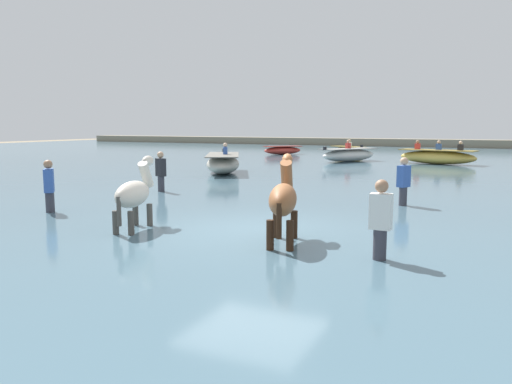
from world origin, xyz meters
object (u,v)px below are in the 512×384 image
at_px(horse_lead_chestnut, 283,202).
at_px(boat_mid_outer, 348,155).
at_px(person_onlooker_left, 380,230).
at_px(boat_distant_east, 348,151).
at_px(person_wading_mid, 50,193).
at_px(horse_trailing_pinto, 134,196).
at_px(boat_mid_channel, 437,157).
at_px(person_wading_close, 403,188).
at_px(person_onlooker_right, 161,177).
at_px(boat_near_port, 223,164).
at_px(boat_near_starboard, 283,150).

xyz_separation_m(horse_lead_chestnut, boat_mid_outer, (-4.04, 19.52, -0.35)).
bearing_deg(person_onlooker_left, boat_mid_outer, 106.15).
height_order(boat_distant_east, person_wading_mid, person_wading_mid).
height_order(horse_trailing_pinto, boat_mid_channel, horse_trailing_pinto).
distance_m(person_wading_close, person_onlooker_right, 7.12).
distance_m(horse_trailing_pinto, person_onlooker_left, 4.78).
bearing_deg(boat_distant_east, boat_near_port, -95.42).
bearing_deg(boat_mid_channel, horse_lead_chestnut, -91.79).
height_order(horse_lead_chestnut, boat_mid_channel, horse_lead_chestnut).
relative_size(person_wading_mid, person_onlooker_right, 1.00).
bearing_deg(person_wading_mid, person_wading_close, 31.82).
relative_size(horse_trailing_pinto, boat_near_port, 0.45).
height_order(boat_mid_outer, boat_near_starboard, boat_mid_outer).
bearing_deg(horse_lead_chestnut, boat_distant_east, 102.51).
xyz_separation_m(boat_distant_east, person_wading_close, (6.87, -20.47, 0.16)).
height_order(boat_near_port, person_wading_mid, boat_near_port).
height_order(horse_trailing_pinto, person_onlooker_left, horse_trailing_pinto).
distance_m(boat_mid_channel, boat_distant_east, 8.60).
bearing_deg(person_wading_close, boat_mid_outer, 109.90).
height_order(boat_mid_channel, person_onlooker_left, person_onlooker_left).
bearing_deg(boat_distant_east, boat_near_starboard, -162.09).
relative_size(horse_trailing_pinto, person_onlooker_left, 1.11).
distance_m(horse_trailing_pinto, boat_distant_east, 25.81).
height_order(horse_lead_chestnut, person_wading_close, horse_lead_chestnut).
bearing_deg(horse_trailing_pinto, boat_near_port, 110.39).
height_order(boat_near_starboard, person_onlooker_right, person_onlooker_right).
bearing_deg(horse_lead_chestnut, boat_near_port, 123.54).
distance_m(boat_mid_outer, person_onlooker_right, 14.98).
height_order(horse_lead_chestnut, boat_near_port, horse_lead_chestnut).
relative_size(person_wading_mid, person_onlooker_left, 1.00).
bearing_deg(person_wading_close, person_wading_mid, -148.18).
relative_size(boat_mid_outer, boat_near_starboard, 1.44).
distance_m(horse_lead_chestnut, person_wading_mid, 6.09).
bearing_deg(person_wading_mid, horse_lead_chestnut, -5.01).
xyz_separation_m(horse_lead_chestnut, boat_distant_east, (-5.66, 25.51, -0.42)).
distance_m(horse_lead_chestnut, boat_near_port, 12.80).
xyz_separation_m(horse_trailing_pinto, person_onlooker_left, (4.77, -0.23, -0.20)).
relative_size(boat_near_starboard, boat_near_port, 0.65).
relative_size(boat_near_starboard, boat_mid_channel, 0.64).
bearing_deg(boat_near_starboard, person_wading_close, -59.91).
height_order(boat_near_port, person_onlooker_left, boat_near_port).
xyz_separation_m(horse_trailing_pinto, boat_near_port, (-4.03, 10.83, -0.26)).
bearing_deg(boat_near_port, horse_lead_chestnut, -56.46).
distance_m(boat_mid_channel, boat_near_port, 11.81).
height_order(boat_mid_channel, person_wading_mid, person_wading_mid).
relative_size(boat_mid_channel, boat_near_port, 1.02).
bearing_deg(horse_trailing_pinto, boat_near_starboard, 105.68).
bearing_deg(person_wading_mid, boat_near_port, 95.70).
distance_m(boat_near_starboard, person_onlooker_right, 19.89).
bearing_deg(boat_mid_outer, person_onlooker_left, -73.85).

